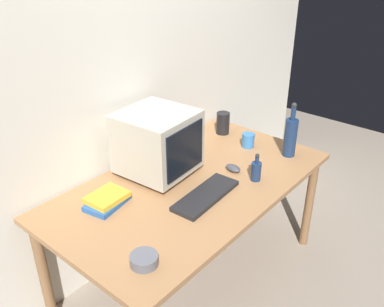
{
  "coord_description": "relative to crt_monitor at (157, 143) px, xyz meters",
  "views": [
    {
      "loc": [
        -1.49,
        -1.25,
        1.91
      ],
      "look_at": [
        0.0,
        0.0,
        0.88
      ],
      "focal_mm": 38.43,
      "sensor_mm": 36.0,
      "label": 1
    }
  ],
  "objects": [
    {
      "name": "ground_plane",
      "position": [
        0.04,
        -0.22,
        -0.9
      ],
      "size": [
        6.0,
        6.0,
        0.0
      ],
      "primitive_type": "plane",
      "color": "gray"
    },
    {
      "name": "back_wall",
      "position": [
        0.04,
        0.29,
        0.35
      ],
      "size": [
        4.0,
        0.08,
        2.5
      ],
      "primitive_type": "cube",
      "color": "silver",
      "rests_on": "ground"
    },
    {
      "name": "desk",
      "position": [
        0.04,
        -0.22,
        -0.26
      ],
      "size": [
        1.62,
        0.9,
        0.7
      ],
      "color": "#9E7047",
      "rests_on": "ground"
    },
    {
      "name": "crt_monitor",
      "position": [
        0.0,
        0.0,
        0.0
      ],
      "size": [
        0.41,
        0.42,
        0.37
      ],
      "color": "#B2AD9E",
      "rests_on": "desk"
    },
    {
      "name": "keyboard",
      "position": [
        -0.03,
        -0.37,
        -0.18
      ],
      "size": [
        0.43,
        0.18,
        0.02
      ],
      "primitive_type": "cube",
      "rotation": [
        0.0,
        0.0,
        0.06
      ],
      "color": "black",
      "rests_on": "desk"
    },
    {
      "name": "computer_mouse",
      "position": [
        0.29,
        -0.32,
        -0.17
      ],
      "size": [
        0.07,
        0.11,
        0.04
      ],
      "primitive_type": "ellipsoid",
      "rotation": [
        0.0,
        0.0,
        -0.13
      ],
      "color": "#3F3F47",
      "rests_on": "desk"
    },
    {
      "name": "bottle_tall",
      "position": [
        0.68,
        -0.47,
        -0.06
      ],
      "size": [
        0.08,
        0.08,
        0.35
      ],
      "color": "navy",
      "rests_on": "desk"
    },
    {
      "name": "bottle_short",
      "position": [
        0.29,
        -0.47,
        -0.13
      ],
      "size": [
        0.06,
        0.06,
        0.16
      ],
      "color": "navy",
      "rests_on": "desk"
    },
    {
      "name": "book_stack",
      "position": [
        -0.4,
        -0.02,
        -0.17
      ],
      "size": [
        0.24,
        0.18,
        0.06
      ],
      "color": "#28569E",
      "rests_on": "desk"
    },
    {
      "name": "mug",
      "position": [
        0.62,
        -0.21,
        -0.15
      ],
      "size": [
        0.12,
        0.08,
        0.09
      ],
      "color": "#3370B2",
      "rests_on": "desk"
    },
    {
      "name": "cd_spindle",
      "position": [
        -0.58,
        -0.48,
        -0.17
      ],
      "size": [
        0.12,
        0.12,
        0.04
      ],
      "primitive_type": "cylinder",
      "color": "#595B66",
      "rests_on": "desk"
    },
    {
      "name": "metal_canister",
      "position": [
        0.67,
        0.04,
        -0.12
      ],
      "size": [
        0.09,
        0.09,
        0.15
      ],
      "primitive_type": "cylinder",
      "color": "black",
      "rests_on": "desk"
    }
  ]
}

